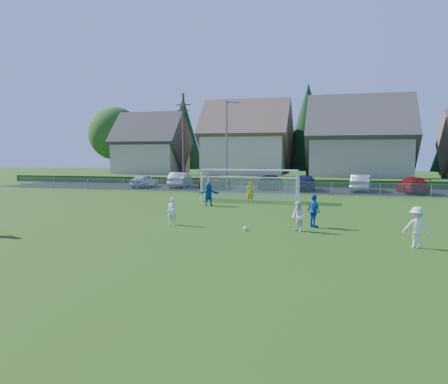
{
  "coord_description": "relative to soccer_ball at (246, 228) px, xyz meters",
  "views": [
    {
      "loc": [
        6.65,
        -17.04,
        3.72
      ],
      "look_at": [
        0.0,
        8.0,
        1.4
      ],
      "focal_mm": 35.0,
      "sensor_mm": 36.0,
      "label": 1
    }
  ],
  "objects": [
    {
      "name": "tree_row",
      "position": [
        -1.3,
        45.53,
        6.8
      ],
      "size": [
        65.98,
        12.36,
        13.8
      ],
      "color": "#382616",
      "rests_on": "ground"
    },
    {
      "name": "car_d",
      "position": [
        -2.57,
        24.59,
        0.62
      ],
      "size": [
        2.25,
        5.13,
        1.47
      ],
      "primitive_type": "imported",
      "rotation": [
        0.0,
        0.0,
        3.1
      ],
      "color": "black",
      "rests_on": "ground"
    },
    {
      "name": "houses_row",
      "position": [
        -0.37,
        39.26,
        7.22
      ],
      "size": [
        53.9,
        11.45,
        13.27
      ],
      "color": "tan",
      "rests_on": "ground"
    },
    {
      "name": "player_blue_b",
      "position": [
        -4.62,
        9.12,
        0.71
      ],
      "size": [
        1.59,
        0.74,
        1.65
      ],
      "primitive_type": "imported",
      "rotation": [
        0.0,
        0.0,
        3.32
      ],
      "color": "#1250AE",
      "rests_on": "ground"
    },
    {
      "name": "asphalt_lot",
      "position": [
        -2.35,
        24.3,
        -0.1
      ],
      "size": [
        60.0,
        60.0,
        0.0
      ],
      "primitive_type": "plane",
      "color": "black",
      "rests_on": "ground"
    },
    {
      "name": "player_white_a",
      "position": [
        -4.04,
        0.7,
        0.6
      ],
      "size": [
        0.53,
        0.36,
        1.42
      ],
      "primitive_type": "imported",
      "rotation": [
        0.0,
        0.0,
        -0.03
      ],
      "color": "white",
      "rests_on": "ground"
    },
    {
      "name": "car_b",
      "position": [
        -12.54,
        24.58,
        0.7
      ],
      "size": [
        2.3,
        5.1,
        1.63
      ],
      "primitive_type": "imported",
      "rotation": [
        0.0,
        0.0,
        3.26
      ],
      "color": "silver",
      "rests_on": "ground"
    },
    {
      "name": "car_g",
      "position": [
        10.88,
        23.42,
        0.65
      ],
      "size": [
        2.61,
        5.39,
        1.51
      ],
      "primitive_type": "imported",
      "rotation": [
        0.0,
        0.0,
        3.24
      ],
      "color": "maroon",
      "rests_on": "ground"
    },
    {
      "name": "player_white_b",
      "position": [
        2.45,
        0.44,
        0.61
      ],
      "size": [
        0.88,
        0.88,
        1.44
      ],
      "primitive_type": "imported",
      "rotation": [
        0.0,
        0.0,
        -0.81
      ],
      "color": "white",
      "rests_on": "ground"
    },
    {
      "name": "car_f",
      "position": [
        6.33,
        24.15,
        0.7
      ],
      "size": [
        2.2,
        5.08,
        1.63
      ],
      "primitive_type": "imported",
      "rotation": [
        0.0,
        0.0,
        3.04
      ],
      "color": "beige",
      "rests_on": "ground"
    },
    {
      "name": "goalkeeper",
      "position": [
        -2.29,
        12.3,
        0.66
      ],
      "size": [
        0.65,
        0.52,
        1.54
      ],
      "primitive_type": "imported",
      "rotation": [
        0.0,
        0.0,
        3.44
      ],
      "color": "yellow",
      "rests_on": "ground"
    },
    {
      "name": "car_a",
      "position": [
        -16.16,
        23.23,
        0.59
      ],
      "size": [
        1.93,
        4.23,
        1.41
      ],
      "primitive_type": "imported",
      "rotation": [
        0.0,
        0.0,
        3.08
      ],
      "color": "#B6B8BF",
      "rests_on": "ground"
    },
    {
      "name": "car_c",
      "position": [
        -8.39,
        24.05,
        0.58
      ],
      "size": [
        2.68,
        5.11,
        1.37
      ],
      "primitive_type": "imported",
      "rotation": [
        0.0,
        0.0,
        3.06
      ],
      "color": "#521809",
      "rests_on": "ground"
    },
    {
      "name": "car_e",
      "position": [
        1.01,
        24.09,
        0.71
      ],
      "size": [
        2.25,
        4.93,
        1.64
      ],
      "primitive_type": "imported",
      "rotation": [
        0.0,
        0.0,
        3.21
      ],
      "color": "#132445",
      "rests_on": "ground"
    },
    {
      "name": "chainlink_fence",
      "position": [
        -2.35,
        18.8,
        0.52
      ],
      "size": [
        52.06,
        0.06,
        1.2
      ],
      "color": "gray",
      "rests_on": "ground"
    },
    {
      "name": "ground",
      "position": [
        -2.35,
        -3.2,
        -0.11
      ],
      "size": [
        160.0,
        160.0,
        0.0
      ],
      "primitive_type": "plane",
      "color": "#193D0C",
      "rests_on": "ground"
    },
    {
      "name": "player_white_c",
      "position": [
        7.28,
        -1.95,
        0.7
      ],
      "size": [
        1.08,
        0.66,
        1.62
      ],
      "primitive_type": "imported",
      "rotation": [
        0.0,
        0.0,
        3.08
      ],
      "color": "white",
      "rests_on": "ground"
    },
    {
      "name": "soccer_goal",
      "position": [
        -2.35,
        12.85,
        1.52
      ],
      "size": [
        7.42,
        1.9,
        2.5
      ],
      "color": "white",
      "rests_on": "ground"
    },
    {
      "name": "streetlight",
      "position": [
        -6.79,
        22.8,
        4.73
      ],
      "size": [
        1.38,
        0.18,
        9.0
      ],
      "color": "slate",
      "rests_on": "ground"
    },
    {
      "name": "utility_pole",
      "position": [
        -11.85,
        23.8,
        5.04
      ],
      "size": [
        1.6,
        0.26,
        10.0
      ],
      "color": "#473321",
      "rests_on": "ground"
    },
    {
      "name": "player_blue_a",
      "position": [
        3.1,
        1.79,
        0.72
      ],
      "size": [
        0.9,
        1.03,
        1.66
      ],
      "primitive_type": "imported",
      "rotation": [
        0.0,
        0.0,
        2.2
      ],
      "color": "#1250AE",
      "rests_on": "ground"
    },
    {
      "name": "soccer_ball",
      "position": [
        0.0,
        0.0,
        0.0
      ],
      "size": [
        0.22,
        0.22,
        0.22
      ],
      "primitive_type": "sphere",
      "color": "white",
      "rests_on": "ground"
    },
    {
      "name": "grass_embankment",
      "position": [
        -2.35,
        31.8,
        0.29
      ],
      "size": [
        70.0,
        6.0,
        0.8
      ],
      "primitive_type": "cube",
      "color": "#1E420F",
      "rests_on": "ground"
    }
  ]
}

